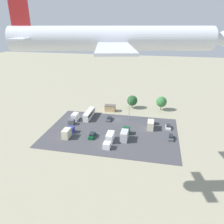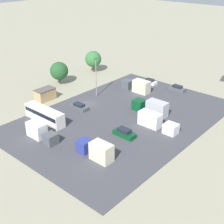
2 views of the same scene
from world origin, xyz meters
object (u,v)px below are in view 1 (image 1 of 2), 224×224
at_px(bus, 89,114).
at_px(parked_car_1, 109,119).
at_px(parked_car_0, 168,127).
at_px(parked_truck_0, 151,124).
at_px(parked_truck_1, 125,134).
at_px(parked_truck_3, 74,118).
at_px(airplane, 122,39).
at_px(parked_car_2, 171,137).
at_px(shed_building, 110,108).
at_px(parked_truck_4, 68,132).
at_px(parked_truck_2, 109,139).
at_px(parked_car_3, 92,135).

bearing_deg(bus, parked_car_1, 174.08).
distance_m(parked_car_0, parked_truck_0, 7.10).
relative_size(parked_truck_1, parked_truck_3, 1.17).
relative_size(parked_car_0, airplane, 0.11).
height_order(parked_car_2, parked_truck_0, parked_truck_0).
height_order(parked_truck_1, airplane, airplane).
bearing_deg(shed_building, parked_truck_4, 69.80).
bearing_deg(parked_car_1, bus, 174.08).
height_order(parked_truck_2, parked_truck_3, parked_truck_3).
relative_size(parked_car_1, parked_car_2, 1.03).
height_order(shed_building, parked_car_3, shed_building).
distance_m(parked_truck_2, parked_truck_3, 23.66).
distance_m(shed_building, parked_car_3, 26.62).
height_order(parked_car_0, parked_car_3, parked_car_3).
relative_size(shed_building, parked_car_3, 1.08).
distance_m(shed_building, parked_truck_1, 27.21).
distance_m(shed_building, parked_truck_3, 19.39).
distance_m(parked_car_1, parked_truck_3, 15.04).
relative_size(shed_building, airplane, 0.13).
bearing_deg(bus, parked_car_3, 110.81).
bearing_deg(parked_car_3, parked_truck_0, 30.89).
height_order(parked_car_0, parked_truck_2, parked_truck_2).
height_order(parked_car_2, parked_truck_4, parked_truck_4).
height_order(parked_truck_3, parked_truck_4, parked_truck_4).
relative_size(shed_building, parked_truck_0, 0.62).
bearing_deg(bus, parked_truck_4, 81.72).
bearing_deg(bus, airplane, 115.60).
bearing_deg(parked_car_3, airplane, -61.65).
bearing_deg(parked_truck_4, parked_car_2, 8.57).
xyz_separation_m(parked_truck_4, airplane, (-24.26, 26.98, 35.39)).
bearing_deg(airplane, parked_truck_3, -159.46).
distance_m(bus, parked_truck_3, 7.30).
bearing_deg(bus, parked_truck_2, 124.42).
bearing_deg(parked_truck_4, parked_truck_2, -5.87).
bearing_deg(shed_building, bus, 51.57).
height_order(bus, parked_car_3, bus).
bearing_deg(parked_car_1, parked_truck_2, -77.31).
xyz_separation_m(parked_car_1, parked_truck_0, (-18.00, 3.66, 0.94)).
height_order(parked_car_3, parked_truck_2, parked_truck_2).
relative_size(parked_car_3, parked_truck_4, 0.64).
xyz_separation_m(parked_car_0, airplane, (12.69, 41.31, 36.32)).
xyz_separation_m(parked_truck_3, parked_truck_4, (-2.42, 12.91, 0.14)).
xyz_separation_m(bus, parked_car_2, (-34.95, 12.49, -1.07)).
distance_m(parked_car_2, airplane, 50.60).
xyz_separation_m(parked_car_1, parked_car_2, (-25.62, 11.52, 0.02)).
xyz_separation_m(parked_truck_1, parked_truck_3, (23.52, -10.18, -0.21)).
xyz_separation_m(shed_building, bus, (7.53, 9.49, 0.28)).
relative_size(parked_truck_0, parked_truck_1, 0.94).
height_order(parked_car_1, parked_truck_0, parked_truck_0).
relative_size(parked_truck_1, parked_truck_2, 0.97).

